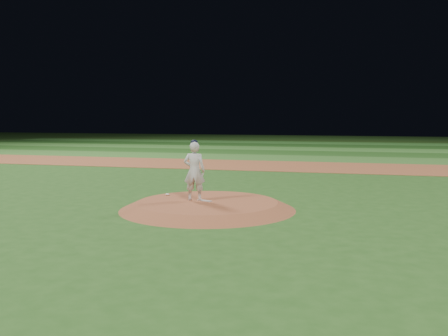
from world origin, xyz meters
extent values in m
plane|color=#25521A|center=(0.00, 0.00, 0.00)|extent=(120.00, 120.00, 0.00)
cube|color=brown|center=(0.00, 14.00, 0.01)|extent=(70.00, 6.00, 0.02)
cube|color=#356D27|center=(0.00, 19.50, 0.01)|extent=(70.00, 5.00, 0.02)
cube|color=#1F4E19|center=(0.00, 24.50, 0.01)|extent=(70.00, 5.00, 0.02)
cube|color=#397A2C|center=(0.00, 29.50, 0.01)|extent=(70.00, 5.00, 0.02)
cube|color=#1D4B18|center=(0.00, 34.50, 0.01)|extent=(70.00, 5.00, 0.02)
cube|color=#347C2D|center=(0.00, 39.50, 0.01)|extent=(70.00, 5.00, 0.02)
cube|color=#254A18|center=(0.00, 44.50, 0.01)|extent=(70.00, 5.00, 0.02)
cone|color=#964E2E|center=(0.00, 0.00, 0.12)|extent=(5.50, 5.50, 0.25)
cube|color=beige|center=(-0.12, 0.05, 0.26)|extent=(0.52, 0.32, 0.03)
ellipsoid|color=white|center=(-1.65, 0.78, 0.29)|extent=(0.13, 0.13, 0.07)
imported|color=silver|center=(-0.45, 0.08, 1.18)|extent=(0.72, 0.51, 1.87)
ellipsoid|color=black|center=(-0.45, 0.08, 2.10)|extent=(0.22, 0.22, 0.15)
camera|label=1|loc=(4.46, -14.76, 2.92)|focal=40.00mm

